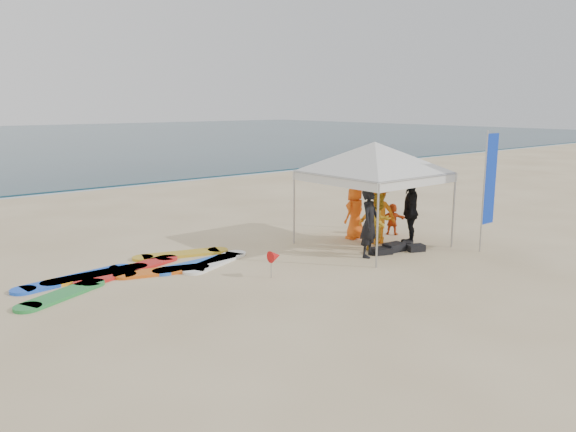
% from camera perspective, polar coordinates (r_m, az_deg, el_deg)
% --- Properties ---
extents(ground, '(120.00, 120.00, 0.00)m').
position_cam_1_polar(ground, '(12.19, 6.42, -7.64)').
color(ground, beige).
rests_on(ground, ground).
extents(shoreline_foam, '(160.00, 1.20, 0.01)m').
position_cam_1_polar(shoreline_foam, '(27.75, -21.63, 2.37)').
color(shoreline_foam, silver).
rests_on(shoreline_foam, ground).
extents(person_black_a, '(0.78, 0.66, 1.83)m').
position_cam_1_polar(person_black_a, '(14.73, 8.29, -0.66)').
color(person_black_a, black).
rests_on(person_black_a, ground).
extents(person_yellow, '(0.80, 0.64, 1.58)m').
position_cam_1_polar(person_yellow, '(15.46, 9.27, -0.59)').
color(person_yellow, '#C28D1B').
rests_on(person_yellow, ground).
extents(person_orange_a, '(1.30, 1.01, 1.77)m').
position_cam_1_polar(person_orange_a, '(16.19, 9.12, 0.29)').
color(person_orange_a, orange).
rests_on(person_orange_a, ground).
extents(person_black_b, '(1.17, 1.07, 1.92)m').
position_cam_1_polar(person_black_b, '(16.19, 12.32, 0.44)').
color(person_black_b, black).
rests_on(person_black_b, ground).
extents(person_orange_b, '(0.86, 0.64, 1.59)m').
position_cam_1_polar(person_orange_b, '(16.71, 6.82, 0.39)').
color(person_orange_b, orange).
rests_on(person_orange_b, ground).
extents(person_seated, '(0.73, 0.92, 0.97)m').
position_cam_1_polar(person_seated, '(17.44, 10.55, -0.30)').
color(person_seated, '#CA4112').
rests_on(person_seated, ground).
extents(canopy_tent, '(4.43, 4.43, 3.34)m').
position_cam_1_polar(canopy_tent, '(15.68, 8.81, 7.42)').
color(canopy_tent, '#A5A5A8').
rests_on(canopy_tent, ground).
extents(feather_flag, '(0.55, 0.04, 3.27)m').
position_cam_1_polar(feather_flag, '(15.99, 19.78, 3.40)').
color(feather_flag, '#A5A5A8').
rests_on(feather_flag, ground).
extents(marker_pennant, '(0.28, 0.28, 0.64)m').
position_cam_1_polar(marker_pennant, '(12.96, -1.32, -4.11)').
color(marker_pennant, '#A5A5A8').
rests_on(marker_pennant, ground).
extents(gear_pile, '(1.51, 0.91, 0.22)m').
position_cam_1_polar(gear_pile, '(15.57, 11.05, -3.20)').
color(gear_pile, black).
rests_on(gear_pile, ground).
extents(surfboard_spread, '(5.63, 2.42, 0.07)m').
position_cam_1_polar(surfboard_spread, '(13.92, -14.72, -5.37)').
color(surfboard_spread, blue).
rests_on(surfboard_spread, ground).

